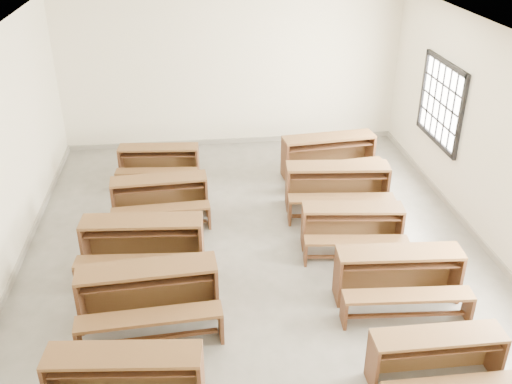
{
  "coord_description": "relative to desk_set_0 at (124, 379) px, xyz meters",
  "views": [
    {
      "loc": [
        -0.86,
        -7.23,
        4.84
      ],
      "look_at": [
        0.0,
        0.0,
        1.0
      ],
      "focal_mm": 40.0,
      "sensor_mm": 36.0,
      "label": 1
    }
  ],
  "objects": [
    {
      "name": "room",
      "position": [
        1.79,
        2.83,
        1.72
      ],
      "size": [
        8.5,
        8.5,
        3.2
      ],
      "color": "gray",
      "rests_on": "ground"
    },
    {
      "name": "desk_set_0",
      "position": [
        0.0,
        0.0,
        0.0
      ],
      "size": [
        1.67,
        0.98,
        0.72
      ],
      "rotation": [
        0.0,
        0.0,
        -0.1
      ],
      "color": "brown",
      "rests_on": "ground"
    },
    {
      "name": "desk_set_1",
      "position": [
        0.18,
        1.4,
        0.03
      ],
      "size": [
        1.77,
        0.99,
        0.77
      ],
      "rotation": [
        0.0,
        0.0,
        0.06
      ],
      "color": "brown",
      "rests_on": "ground"
    },
    {
      "name": "desk_set_2",
      "position": [
        0.04,
        2.58,
        0.03
      ],
      "size": [
        1.77,
        1.01,
        0.77
      ],
      "rotation": [
        0.0,
        0.0,
        -0.08
      ],
      "color": "brown",
      "rests_on": "ground"
    },
    {
      "name": "desk_set_3",
      "position": [
        0.24,
        4.02,
        -0.01
      ],
      "size": [
        1.6,
        0.89,
        0.7
      ],
      "rotation": [
        0.0,
        0.0,
        0.05
      ],
      "color": "brown",
      "rests_on": "ground"
    },
    {
      "name": "desk_set_4",
      "position": [
        0.18,
        5.44,
        -0.03
      ],
      "size": [
        1.53,
        0.89,
        0.66
      ],
      "rotation": [
        0.0,
        0.0,
        -0.09
      ],
      "color": "brown",
      "rests_on": "ground"
    },
    {
      "name": "desk_set_5",
      "position": [
        3.34,
        -0.03,
        -0.04
      ],
      "size": [
        1.45,
        0.76,
        0.65
      ],
      "rotation": [
        0.0,
        0.0,
        -0.0
      ],
      "color": "brown",
      "rests_on": "ground"
    },
    {
      "name": "desk_set_6",
      "position": [
        3.41,
        1.44,
        0.01
      ],
      "size": [
        1.68,
        0.95,
        0.73
      ],
      "rotation": [
        0.0,
        0.0,
        -0.07
      ],
      "color": "brown",
      "rests_on": "ground"
    },
    {
      "name": "desk_set_7",
      "position": [
        3.15,
        2.75,
        -0.02
      ],
      "size": [
        1.59,
        0.95,
        0.68
      ],
      "rotation": [
        0.0,
        0.0,
        -0.11
      ],
      "color": "brown",
      "rests_on": "ground"
    },
    {
      "name": "desk_set_8",
      "position": [
        3.23,
        3.99,
        0.03
      ],
      "size": [
        1.81,
        1.06,
        0.78
      ],
      "rotation": [
        0.0,
        0.0,
        -0.09
      ],
      "color": "brown",
      "rests_on": "ground"
    },
    {
      "name": "desk_set_9",
      "position": [
        3.38,
        5.25,
        0.04
      ],
      "size": [
        1.83,
        1.08,
        0.79
      ],
      "rotation": [
        0.0,
        0.0,
        0.1
      ],
      "color": "brown",
      "rests_on": "ground"
    }
  ]
}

